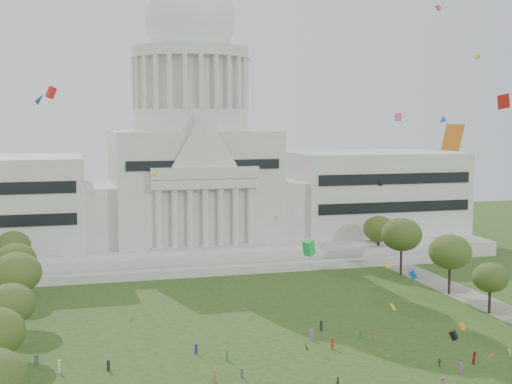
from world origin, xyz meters
TOP-DOWN VIEW (x-y plane):
  - capitol at (0.00, 113.59)m, footprint 160.00×64.50m
  - row_tree_l_3 at (-44.09, 33.92)m, footprint 8.12×8.12m
  - row_tree_r_3 at (44.40, 34.48)m, footprint 7.01×7.01m
  - row_tree_l_4 at (-44.08, 52.42)m, footprint 9.29×9.29m
  - row_tree_r_4 at (44.76, 50.04)m, footprint 9.19×9.19m
  - row_tree_l_5 at (-45.22, 71.01)m, footprint 8.33×8.33m
  - row_tree_r_5 at (43.49, 70.19)m, footprint 9.82×9.82m
  - row_tree_l_6 at (-46.87, 89.14)m, footprint 8.19×8.19m
  - row_tree_r_6 at (45.96, 88.13)m, footprint 8.42×8.42m
  - person_2 at (25.51, 9.76)m, footprint 1.11×1.02m
  - person_4 at (0.94, 5.31)m, footprint 1.01×1.31m
  - person_9 at (15.33, 1.76)m, footprint 1.12×1.36m
  - person_10 at (19.57, 10.05)m, footprint 0.64×0.90m
  - distant_crowd at (-13.78, 14.45)m, footprint 63.65×39.95m
  - kite_swarm at (2.78, 10.44)m, footprint 85.03×102.04m

SIDE VIEW (x-z plane):
  - person_10 at x=19.57m, z-range 0.00..1.38m
  - distant_crowd at x=-13.78m, z-range -0.10..1.83m
  - person_9 at x=15.33m, z-range 0.00..1.87m
  - person_2 at x=25.51m, z-range 0.00..1.95m
  - person_4 at x=0.94m, z-range 0.00..1.97m
  - row_tree_r_3 at x=44.40m, z-range 2.09..12.07m
  - row_tree_l_3 at x=-44.09m, z-range 2.43..13.98m
  - row_tree_l_6 at x=-46.87m, z-range 2.45..14.09m
  - row_tree_l_5 at x=-45.22m, z-range 2.49..14.34m
  - row_tree_r_6 at x=45.96m, z-range 2.52..14.49m
  - row_tree_r_4 at x=44.76m, z-range 2.76..15.82m
  - row_tree_l_4 at x=-44.08m, z-range 2.79..16.00m
  - row_tree_r_5 at x=43.49m, z-range 2.95..16.91m
  - capitol at x=0.00m, z-range -23.35..67.95m
  - kite_swarm at x=2.78m, z-range -6.84..58.22m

